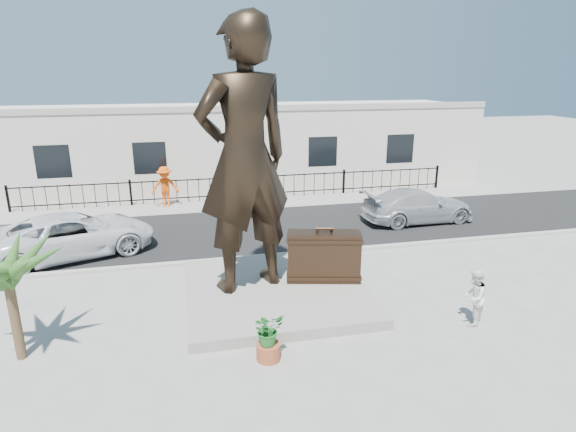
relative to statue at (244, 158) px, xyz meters
name	(u,v)px	position (x,y,z in m)	size (l,w,h in m)	color
ground	(304,318)	(1.28, -1.80, -4.10)	(100.00, 100.00, 0.00)	#9E9991
street	(257,227)	(1.28, 6.20, -4.10)	(40.00, 7.00, 0.01)	black
curb	(273,256)	(1.28, 2.70, -4.04)	(40.00, 0.25, 0.12)	#A5A399
far_sidewalk	(245,203)	(1.28, 10.20, -4.09)	(40.00, 2.50, 0.02)	#9E9991
plinth	(275,291)	(0.78, -0.30, -3.95)	(5.20, 5.20, 0.30)	gray
fence	(242,188)	(1.28, 11.00, -3.50)	(22.00, 0.10, 1.20)	black
building	(232,145)	(1.28, 15.20, -1.90)	(28.00, 7.00, 4.40)	silver
statue	(244,158)	(0.00, 0.00, 0.00)	(2.77, 1.82, 7.60)	black
suitcase	(324,256)	(2.31, -0.14, -3.04)	(2.16, 0.69, 1.52)	#2F1E14
tourist	(474,297)	(5.51, -3.04, -3.33)	(0.75, 0.59, 1.55)	white
car_white	(74,235)	(-5.62, 4.49, -3.32)	(2.56, 5.55, 1.54)	silver
car_silver	(418,206)	(8.32, 5.51, -3.37)	(2.01, 4.94, 1.43)	#A8A9AC
worker	(165,187)	(-2.54, 10.38, -3.09)	(1.28, 0.73, 1.98)	#EF520C
palm_tree	(22,358)	(-5.61, -2.15, -4.10)	(1.80, 1.80, 3.20)	#2C511D
planter	(268,352)	(-0.01, -3.47, -3.90)	(0.56, 0.56, 0.40)	#9C4729
shrub	(268,329)	(-0.01, -3.47, -3.31)	(0.69, 0.60, 0.77)	#226B27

